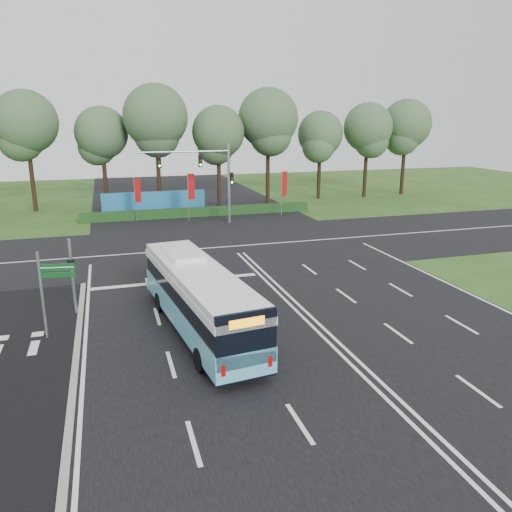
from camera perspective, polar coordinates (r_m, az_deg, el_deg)
The scene contains 15 objects.
ground at distance 25.71m, azimuth 3.62°, elevation -5.37°, with size 120.00×120.00×0.00m, color #284D19.
road_main at distance 25.70m, azimuth 3.62°, elevation -5.33°, with size 20.00×120.00×0.04m, color black.
road_cross at distance 36.66m, azimuth -2.90°, elevation 1.07°, with size 120.00×14.00×0.05m, color black.
bike_path at distance 21.88m, azimuth -26.19°, elevation -10.82°, with size 5.00×18.00×0.06m, color black.
kerb_strip at distance 21.55m, azimuth -19.82°, elevation -10.41°, with size 0.25×18.00×0.12m, color gray.
city_bus at distance 21.87m, azimuth -6.55°, elevation -4.82°, with size 3.57×11.15×3.14m.
pedestrian_signal at distance 25.10m, azimuth -20.26°, elevation -1.94°, with size 0.32×0.43×3.72m.
street_sign at distance 22.52m, azimuth -22.55°, elevation -3.04°, with size 1.49×0.35×3.86m.
banner_flag_left at distance 46.61m, azimuth -13.44°, elevation 7.04°, with size 0.58×0.18×4.01m.
banner_flag_mid at distance 45.99m, azimuth -7.49°, elevation 7.53°, with size 0.65×0.10×4.41m.
banner_flag_right at distance 48.14m, azimuth 3.18°, elevation 7.95°, with size 0.62×0.23×4.36m.
traffic_light_gantry at distance 44.08m, azimuth -5.43°, elevation 9.59°, with size 8.41×0.28×7.00m.
hedge at distance 48.53m, azimuth -6.49°, elevation 5.01°, with size 22.00×1.20×0.80m, color #173B15.
blue_hoarding at distance 50.33m, azimuth -11.55°, elevation 5.98°, with size 10.00×0.30×2.20m, color #1B6495.
eucalyptus_row at distance 54.55m, azimuth -6.16°, elevation 14.73°, with size 54.30×9.29×12.53m.
Camera 1 is at (-8.48, -22.48, 9.13)m, focal length 35.00 mm.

